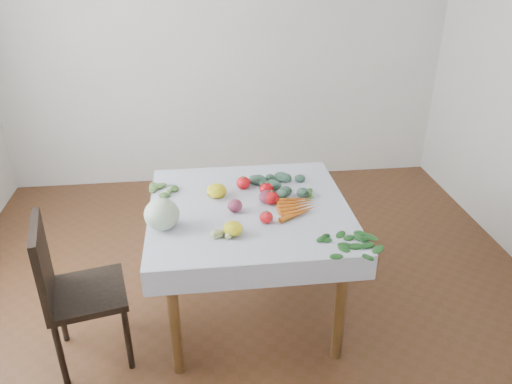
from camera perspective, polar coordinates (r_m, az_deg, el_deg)
ground at (r=3.27m, az=-0.69°, el=-13.36°), size 4.00×4.00×0.00m
back_wall at (r=4.54m, az=-3.70°, el=17.34°), size 4.00×0.04×2.70m
table at (r=2.88m, az=-0.77°, el=-3.44°), size 1.00×1.00×0.75m
tablecloth at (r=2.83m, az=-0.78°, el=-1.71°), size 1.12×1.12×0.01m
chair at (r=2.82m, az=-20.66°, el=-9.89°), size 0.47×0.47×0.88m
cabbage at (r=2.63m, az=-10.71°, el=-2.51°), size 0.24×0.24×0.17m
tomato_a at (r=2.95m, az=1.21°, el=0.34°), size 0.10×0.10×0.07m
tomato_b at (r=3.02m, az=-1.45°, el=1.05°), size 0.09×0.09×0.08m
tomato_c at (r=2.66m, az=1.18°, el=-2.91°), size 0.10×0.10×0.06m
tomato_d at (r=2.84m, az=1.76°, el=-0.68°), size 0.09×0.09×0.08m
heirloom_back at (r=2.92m, az=-4.51°, el=0.14°), size 0.15×0.15×0.08m
heirloom_front at (r=2.56m, az=-2.68°, el=-4.18°), size 0.10×0.10×0.07m
onion_a at (r=2.86m, az=1.16°, el=-0.57°), size 0.11×0.11×0.07m
onion_b at (r=2.77m, az=-2.42°, el=-1.57°), size 0.10×0.10×0.07m
tomatillo_cluster at (r=2.56m, az=-3.34°, el=-4.66°), size 0.09×0.11×0.04m
carrot_bunch at (r=2.80m, az=4.58°, el=-1.69°), size 0.23×0.26×0.03m
kale_bunch at (r=3.02m, az=2.80°, el=0.67°), size 0.35×0.26×0.04m
basil_bunch at (r=2.52m, az=10.55°, el=-6.04°), size 0.30×0.22×0.01m
dill_bunch at (r=3.04m, az=-10.21°, el=0.22°), size 0.19×0.17×0.02m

